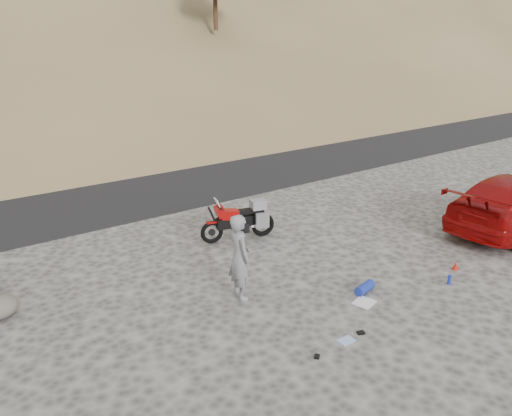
{
  "coord_description": "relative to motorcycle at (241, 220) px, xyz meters",
  "views": [
    {
      "loc": [
        -5.44,
        -7.03,
        5.08
      ],
      "look_at": [
        1.2,
        2.21,
        1.0
      ],
      "focal_mm": 35.0,
      "sensor_mm": 36.0,
      "label": 1
    }
  ],
  "objects": [
    {
      "name": "gear_glove_a",
      "position": [
        -0.68,
        -4.76,
        -0.49
      ],
      "size": [
        0.15,
        0.13,
        0.04
      ],
      "primitive_type": "cube",
      "rotation": [
        0.0,
        0.0,
        -0.32
      ],
      "color": "black",
      "rests_on": "ground"
    },
    {
      "name": "gear_bottle",
      "position": [
        2.2,
        -4.58,
        -0.4
      ],
      "size": [
        0.1,
        0.1,
        0.21
      ],
      "primitive_type": "cylinder",
      "rotation": [
        0.0,
        0.0,
        -0.36
      ],
      "color": "navy",
      "rests_on": "ground"
    },
    {
      "name": "gear_funnel",
      "position": [
        2.92,
        -4.25,
        -0.41
      ],
      "size": [
        0.16,
        0.16,
        0.19
      ],
      "primitive_type": "cone",
      "rotation": [
        0.0,
        0.0,
        -0.15
      ],
      "color": "red",
      "rests_on": "ground"
    },
    {
      "name": "road",
      "position": [
        -1.17,
        6.21,
        -0.51
      ],
      "size": [
        120.0,
        7.0,
        0.05
      ],
      "primitive_type": "cube",
      "color": "black",
      "rests_on": "ground"
    },
    {
      "name": "man",
      "position": [
        -1.68,
        -2.42,
        -0.51
      ],
      "size": [
        0.51,
        0.7,
        1.76
      ],
      "primitive_type": "imported",
      "rotation": [
        0.0,
        0.0,
        1.42
      ],
      "color": "gray",
      "rests_on": "ground"
    },
    {
      "name": "gear_blue_mat",
      "position": [
        0.48,
        -3.78,
        -0.41
      ],
      "size": [
        0.53,
        0.29,
        0.2
      ],
      "primitive_type": "cylinder",
      "rotation": [
        0.0,
        1.57,
        0.2
      ],
      "color": "navy",
      "rests_on": "ground"
    },
    {
      "name": "red_car",
      "position": [
        6.44,
        -3.64,
        -0.51
      ],
      "size": [
        5.05,
        2.34,
        1.43
      ],
      "primitive_type": "imported",
      "rotation": [
        0.0,
        0.0,
        1.64
      ],
      "color": "#910807",
      "rests_on": "ground"
    },
    {
      "name": "gear_blue_cloth",
      "position": [
        -1.04,
        -4.77,
        -0.5
      ],
      "size": [
        0.29,
        0.22,
        0.01
      ],
      "primitive_type": "cube",
      "rotation": [
        0.0,
        0.0,
        -0.02
      ],
      "color": "#94B5E5",
      "rests_on": "ground"
    },
    {
      "name": "gear_white_cloth",
      "position": [
        0.17,
        -4.06,
        -0.5
      ],
      "size": [
        0.49,
        0.45,
        0.01
      ],
      "primitive_type": "cube",
      "rotation": [
        0.0,
        0.0,
        0.26
      ],
      "color": "white",
      "rests_on": "ground"
    },
    {
      "name": "gear_glove_b",
      "position": [
        -1.77,
        -4.82,
        -0.49
      ],
      "size": [
        0.14,
        0.13,
        0.04
      ],
      "primitive_type": "cube",
      "rotation": [
        0.0,
        0.0,
        0.68
      ],
      "color": "black",
      "rests_on": "ground"
    },
    {
      "name": "ground",
      "position": [
        -1.17,
        -2.79,
        -0.51
      ],
      "size": [
        140.0,
        140.0,
        0.0
      ],
      "primitive_type": "plane",
      "color": "#423F3C",
      "rests_on": "ground"
    },
    {
      "name": "motorcycle",
      "position": [
        0.0,
        0.0,
        0.0
      ],
      "size": [
        1.96,
        0.85,
        1.18
      ],
      "rotation": [
        0.0,
        0.0,
        -0.24
      ],
      "color": "black",
      "rests_on": "ground"
    }
  ]
}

